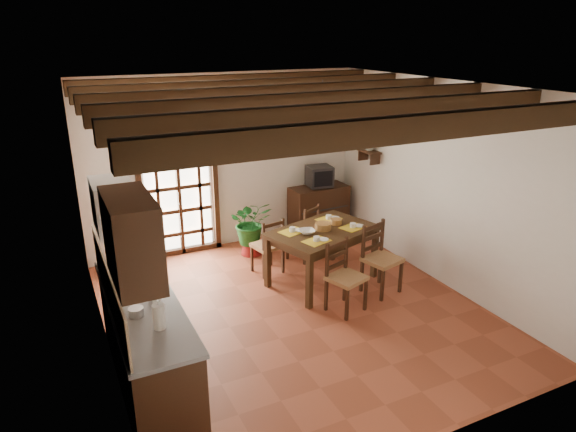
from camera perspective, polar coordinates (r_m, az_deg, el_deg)
ground_plane at (r=6.69m, az=0.73°, el=-10.50°), size 5.00×5.00×0.00m
room_shell at (r=5.98m, az=0.81°, el=4.70°), size 4.52×5.02×2.81m
ceiling_beams at (r=5.81m, az=0.85°, el=13.05°), size 4.50×4.34×0.20m
french_door at (r=8.12m, az=-12.12°, el=3.65°), size 1.26×0.11×2.32m
kitchen_counter at (r=5.44m, az=-15.49°, el=-13.23°), size 0.64×2.25×1.38m
upper_cabinet at (r=4.18m, az=-16.96°, el=-2.49°), size 0.35×0.80×0.70m
range_hood at (r=5.39m, az=-18.82°, el=1.01°), size 0.38×0.60×0.54m
counter_items at (r=5.28m, az=-16.17°, el=-8.29°), size 0.50×1.43×0.25m
dining_table at (r=7.15m, az=3.88°, el=-2.28°), size 1.67×1.33×0.79m
chair_near_left at (r=6.62m, az=6.37°, el=-8.12°), size 0.53×0.52×0.92m
chair_near_right at (r=7.13m, az=10.25°, el=-6.04°), size 0.54×0.52×0.97m
chair_far_left at (r=7.57m, az=-2.25°, el=-4.41°), size 0.46×0.44×0.86m
chair_far_right at (r=8.03m, az=1.72°, el=-2.87°), size 0.54×0.53×0.89m
table_setting at (r=7.08m, az=3.91°, el=-0.99°), size 1.07×0.71×0.10m
table_bowl at (r=6.96m, az=2.12°, el=-1.74°), size 0.26×0.26×0.05m
sideboard at (r=8.97m, az=3.42°, el=0.63°), size 1.03×0.50×0.86m
crt_tv at (r=8.79m, az=3.52°, el=4.44°), size 0.45×0.42×0.35m
fuse_box at (r=8.81m, az=2.34°, el=9.18°), size 0.25×0.03×0.32m
plant_pot at (r=8.27m, az=-4.08°, el=-3.50°), size 0.34×0.34×0.21m
potted_plant at (r=8.10m, az=-4.16°, el=-0.51°), size 1.95×1.76×1.89m
wall_shelf at (r=8.46m, az=9.01°, el=6.84°), size 0.20×0.42×0.20m
shelf_vase at (r=8.43m, az=9.06°, el=7.76°), size 0.15×0.15×0.15m
shelf_flowers at (r=8.39m, az=9.13°, el=9.15°), size 0.14×0.14×0.36m
framed_picture at (r=8.40m, az=9.68°, el=10.47°), size 0.03×0.32×0.32m
pendant_lamp at (r=6.83m, az=3.73°, el=8.84°), size 0.36×0.36×0.84m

